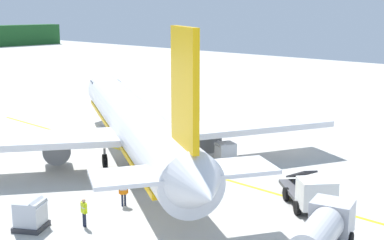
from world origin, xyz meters
TOP-DOWN VIEW (x-y plane):
  - airliner_foreground at (27.12, 24.46)m, footprint 32.03×37.78m
  - service_truck_fuel at (27.77, 7.63)m, footprint 5.45×5.83m
  - service_truck_baggage at (22.51, 3.79)m, footprint 6.39×3.48m
  - cargo_container_near at (31.69, 18.17)m, footprint 2.18×2.18m
  - cargo_container_mid at (13.74, 18.05)m, footprint 2.34×2.34m
  - crew_loader_left at (16.11, 16.05)m, footprint 0.29×0.62m
  - crew_loader_right at (19.90, 17.00)m, footprint 0.55×0.43m
  - apron_guide_line at (28.79, 19.95)m, footprint 0.30×60.00m

SIDE VIEW (x-z plane):
  - apron_guide_line at x=28.79m, z-range 0.00..0.01m
  - cargo_container_mid at x=13.74m, z-range -0.05..1.82m
  - cargo_container_near at x=31.69m, z-range -0.05..1.97m
  - crew_loader_right at x=19.90m, z-range 0.14..1.79m
  - crew_loader_left at x=16.11m, z-range 0.16..1.91m
  - service_truck_fuel at x=27.77m, z-range -0.11..2.47m
  - service_truck_baggage at x=22.51m, z-range 0.20..2.60m
  - airliner_foreground at x=27.12m, z-range -2.56..9.34m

